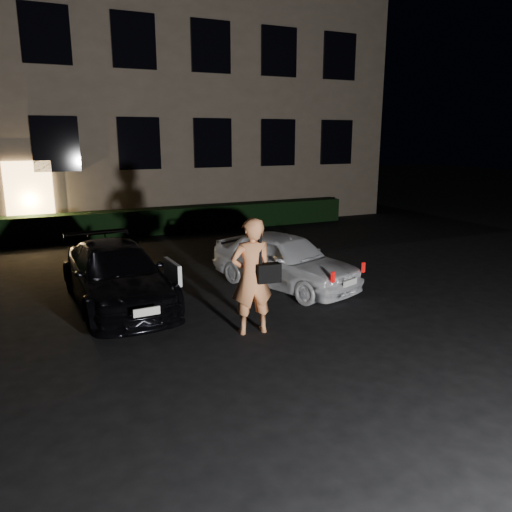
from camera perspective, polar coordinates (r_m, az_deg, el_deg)
name	(u,v)px	position (r m, az deg, el deg)	size (l,w,h in m)	color
ground	(299,354)	(7.82, 4.94, -11.07)	(80.00, 80.00, 0.00)	black
building	(113,64)	(21.62, -15.99, 20.39)	(20.00, 8.11, 12.00)	#695B4B
hedge	(146,222)	(17.27, -12.44, 3.83)	(15.00, 0.70, 0.85)	black
sedan	(117,275)	(10.16, -15.65, -2.11)	(1.95, 4.26, 1.19)	black
hatch	(284,260)	(10.95, 3.24, -0.44)	(2.57, 3.85, 1.22)	white
man	(252,276)	(8.26, -0.44, -2.33)	(0.82, 0.54, 1.98)	#E28851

